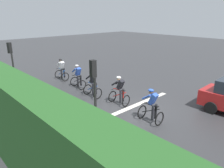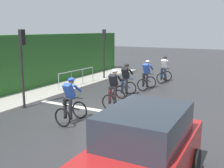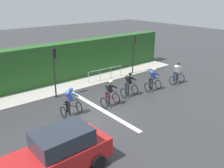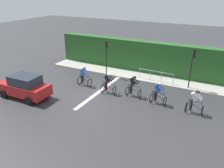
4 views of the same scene
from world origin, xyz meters
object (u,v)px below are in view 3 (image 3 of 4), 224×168
at_px(cyclist_trailing, 70,103).
at_px(traffic_light_far_junction, 134,49).
at_px(cyclist_mid, 129,85).
at_px(car_red, 59,153).
at_px(cyclist_second, 153,80).
at_px(cyclist_lead, 177,74).
at_px(cyclist_fourth, 110,94).
at_px(pedestrian_railing_kerbside, 105,72).
at_px(traffic_light_near_crossing, 54,65).

xyz_separation_m(cyclist_trailing, traffic_light_far_junction, (-3.37, 8.08, 1.43)).
xyz_separation_m(cyclist_mid, car_red, (3.90, -7.23, 0.08)).
distance_m(cyclist_second, traffic_light_far_junction, 4.25).
bearing_deg(car_red, cyclist_lead, 106.15).
height_order(cyclist_lead, cyclist_fourth, same).
bearing_deg(cyclist_fourth, pedestrian_railing_kerbside, 145.72).
distance_m(car_red, traffic_light_near_crossing, 7.72).
bearing_deg(traffic_light_far_junction, traffic_light_near_crossing, -86.51).
height_order(cyclist_mid, traffic_light_near_crossing, traffic_light_near_crossing).
bearing_deg(cyclist_lead, cyclist_trailing, -93.18).
distance_m(car_red, traffic_light_far_junction, 13.11).
height_order(cyclist_fourth, traffic_light_near_crossing, traffic_light_near_crossing).
bearing_deg(cyclist_second, cyclist_mid, -98.44).
bearing_deg(cyclist_fourth, traffic_light_far_junction, 124.18).
height_order(cyclist_second, traffic_light_far_junction, traffic_light_far_junction).
relative_size(cyclist_lead, cyclist_trailing, 1.00).
distance_m(traffic_light_far_junction, pedestrian_railing_kerbside, 3.24).
relative_size(traffic_light_far_junction, pedestrian_railing_kerbside, 1.05).
bearing_deg(cyclist_trailing, traffic_light_far_junction, 112.67).
bearing_deg(cyclist_second, cyclist_trailing, -92.71).
bearing_deg(car_red, traffic_light_near_crossing, 153.90).
bearing_deg(cyclist_trailing, pedestrian_railing_kerbside, 124.03).
height_order(cyclist_trailing, traffic_light_near_crossing, traffic_light_near_crossing).
height_order(cyclist_fourth, car_red, car_red).
bearing_deg(car_red, cyclist_fourth, 123.71).
bearing_deg(cyclist_lead, pedestrian_railing_kerbside, -136.05).
bearing_deg(pedestrian_railing_kerbside, cyclist_fourth, -34.28).
xyz_separation_m(cyclist_lead, cyclist_trailing, (-0.50, -9.03, 0.00)).
relative_size(cyclist_lead, cyclist_second, 1.00).
bearing_deg(cyclist_mid, cyclist_trailing, -90.10).
bearing_deg(cyclist_lead, traffic_light_near_crossing, -112.10).
bearing_deg(cyclist_second, cyclist_lead, 85.62).
relative_size(cyclist_mid, traffic_light_far_junction, 0.50).
bearing_deg(cyclist_second, traffic_light_near_crossing, -118.63).
distance_m(cyclist_second, car_red, 9.93).
bearing_deg(cyclist_lead, car_red, -73.85).
relative_size(car_red, traffic_light_near_crossing, 1.24).
relative_size(cyclist_fourth, traffic_light_far_junction, 0.50).
relative_size(cyclist_fourth, pedestrian_railing_kerbside, 0.52).
xyz_separation_m(cyclist_trailing, traffic_light_near_crossing, (-2.92, 0.60, 1.43)).
bearing_deg(cyclist_lead, cyclist_second, -94.38).
relative_size(traffic_light_near_crossing, traffic_light_far_junction, 1.00).
relative_size(cyclist_fourth, traffic_light_near_crossing, 0.50).
xyz_separation_m(cyclist_second, car_red, (3.60, -9.26, 0.08)).
relative_size(cyclist_trailing, traffic_light_far_junction, 0.50).
bearing_deg(cyclist_lead, traffic_light_far_junction, -166.21).
distance_m(cyclist_trailing, pedestrian_railing_kerbside, 6.25).
height_order(cyclist_mid, cyclist_fourth, same).
relative_size(car_red, pedestrian_railing_kerbside, 1.31).
distance_m(cyclist_second, cyclist_fourth, 3.99).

